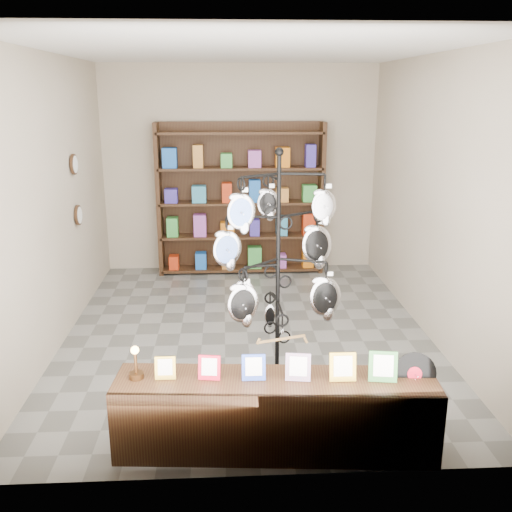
# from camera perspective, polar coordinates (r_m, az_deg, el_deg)

# --- Properties ---
(ground) EXTENTS (5.00, 5.00, 0.00)m
(ground) POSITION_cam_1_polar(r_m,az_deg,el_deg) (6.48, -0.89, -7.62)
(ground) COLOR slate
(ground) RESTS_ON ground
(room_envelope) EXTENTS (5.00, 5.00, 5.00)m
(room_envelope) POSITION_cam_1_polar(r_m,az_deg,el_deg) (5.98, -0.97, 8.82)
(room_envelope) COLOR #B4A791
(room_envelope) RESTS_ON ground
(display_tree) EXTENTS (1.13, 1.09, 2.19)m
(display_tree) POSITION_cam_1_polar(r_m,az_deg,el_deg) (4.75, 2.23, -0.35)
(display_tree) COLOR black
(display_tree) RESTS_ON ground
(front_shelf) EXTENTS (2.40, 0.66, 0.84)m
(front_shelf) POSITION_cam_1_polar(r_m,az_deg,el_deg) (4.42, 1.95, -15.54)
(front_shelf) COLOR black
(front_shelf) RESTS_ON ground
(back_shelving) EXTENTS (2.42, 0.36, 2.20)m
(back_shelving) POSITION_cam_1_polar(r_m,az_deg,el_deg) (8.38, -1.54, 5.25)
(back_shelving) COLOR black
(back_shelving) RESTS_ON ground
(wall_clocks) EXTENTS (0.03, 0.24, 0.84)m
(wall_clocks) POSITION_cam_1_polar(r_m,az_deg,el_deg) (7.04, -17.55, 6.31)
(wall_clocks) COLOR black
(wall_clocks) RESTS_ON ground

